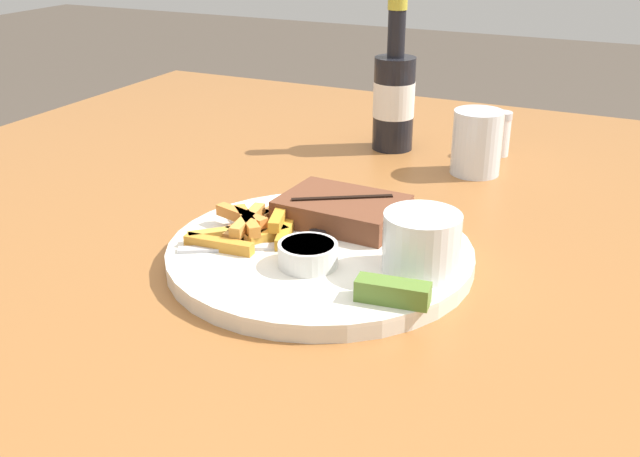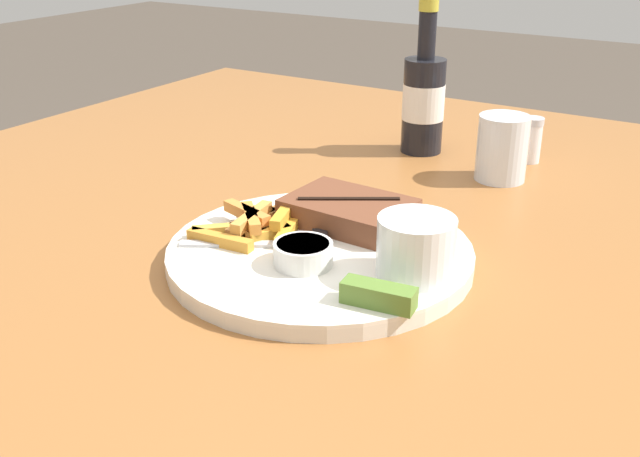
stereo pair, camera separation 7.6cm
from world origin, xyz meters
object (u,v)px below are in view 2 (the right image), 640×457
Objects in this scene: dipping_sauce_cup at (303,252)px; salt_shaker at (532,140)px; dinner_plate at (320,254)px; knife_utensil at (322,227)px; fork_utensil at (239,244)px; drinking_glass at (502,148)px; steak_portion at (349,211)px; pickle_spear at (378,295)px; beer_bottle at (424,99)px; coleslaw_cup at (416,244)px.

salt_shaker is at bearing 80.83° from dipping_sauce_cup.
knife_utensil is (-0.02, 0.04, 0.01)m from dinner_plate.
fork_utensil reaches higher than dinner_plate.
drinking_glass reaches higher than dipping_sauce_cup.
knife_utensil reaches higher than dinner_plate.
salt_shaker is at bearing 75.98° from steak_portion.
steak_portion is 0.91× the size of knife_utensil.
dinner_plate is 4.62× the size of pickle_spear.
fork_utensil is 0.45m from beer_bottle.
salt_shaker reaches higher than fork_utensil.
steak_portion is 2.09× the size of salt_shaker.
dipping_sauce_cup is 0.67× the size of drinking_glass.
drinking_glass is at bearing 38.62° from fork_utensil.
steak_portion is at bearing -56.05° from knife_utensil.
coleslaw_cup is 0.85× the size of drinking_glass.
dinner_plate is 5.39× the size of dipping_sauce_cup.
dinner_plate is at bearing 144.32° from pickle_spear.
beer_bottle is 2.53× the size of drinking_glass.
pickle_spear reaches higher than knife_utensil.
beer_bottle is at bearing 58.93° from fork_utensil.
knife_utensil is at bearing -107.14° from drinking_glass.
dipping_sauce_cup reaches higher than dinner_plate.
steak_portion is 1.12× the size of fork_utensil.
dinner_plate is 0.08m from fork_utensil.
salt_shaker is (0.11, 0.40, 0.01)m from knife_utensil.
coleslaw_cup is (0.12, -0.08, 0.02)m from steak_portion.
fork_utensil is at bearing 169.05° from pickle_spear.
fork_utensil is at bearing -169.27° from coleslaw_cup.
dipping_sauce_cup is at bearing 161.69° from pickle_spear.
steak_portion reaches higher than fork_utensil.
drinking_glass is (-0.04, 0.35, -0.01)m from coleslaw_cup.
dipping_sauce_cup is at bearing -79.77° from dinner_plate.
steak_portion is 0.38m from salt_shaker.
beer_bottle is (-0.18, 0.41, 0.03)m from coleslaw_cup.
fork_utensil is 0.09m from knife_utensil.
pickle_spear is 0.78× the size of drinking_glass.
pickle_spear is 0.56× the size of fork_utensil.
drinking_glass reaches higher than steak_portion.
dinner_plate is at bearing -102.16° from drinking_glass.
pickle_spear is (0.11, -0.15, -0.00)m from steak_portion.
dipping_sauce_cup is (0.01, -0.04, 0.02)m from dinner_plate.
dipping_sauce_cup is 0.86× the size of pickle_spear.
drinking_glass is 1.35× the size of salt_shaker.
steak_portion is 0.61× the size of beer_bottle.
beer_bottle is at bearing 99.74° from dinner_plate.
pickle_spear is at bearing -18.31° from dipping_sauce_cup.
coleslaw_cup reaches higher than salt_shaker.
steak_portion is at bearing -106.29° from drinking_glass.
knife_utensil is 2.29× the size of salt_shaker.
dinner_plate is at bearing 0.00° from fork_utensil.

